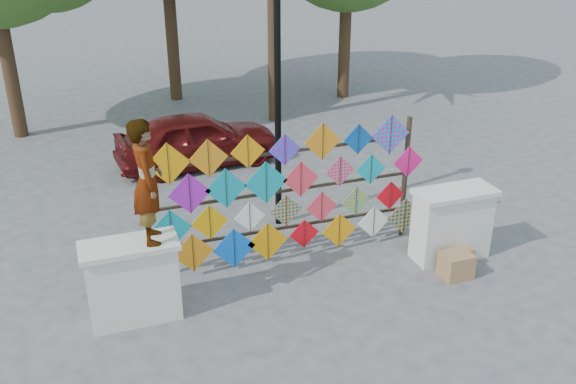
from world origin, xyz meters
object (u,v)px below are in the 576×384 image
object	(u,v)px
sedan	(197,139)
lamppost	(278,88)
vendor_woman	(147,182)
kite_rack	(287,195)

from	to	relation	value
sedan	lamppost	size ratio (longest dim) A/B	0.84
vendor_woman	sedan	size ratio (longest dim) A/B	0.48
kite_rack	vendor_woman	size ratio (longest dim) A/B	2.72
sedan	kite_rack	bearing A→B (deg)	-178.50
kite_rack	lamppost	bearing A→B (deg)	77.85
vendor_woman	lamppost	bearing A→B (deg)	-44.83
kite_rack	lamppost	world-z (taller)	lamppost
vendor_woman	lamppost	size ratio (longest dim) A/B	0.41
vendor_woman	lamppost	distance (m)	3.48
vendor_woman	sedan	xyz separation A→B (m)	(1.83, 5.64, -1.55)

